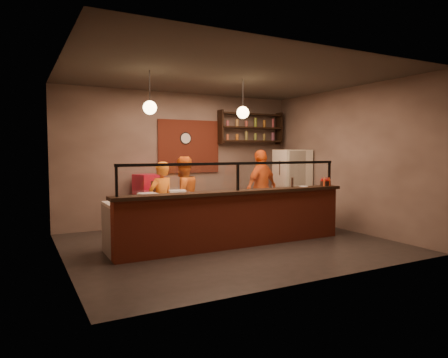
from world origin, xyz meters
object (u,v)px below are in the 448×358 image
cook_right (261,188)px  fridge (292,186)px  cook_left (161,201)px  pizza_dough (250,195)px  condiment_caddy (325,183)px  wall_clock (185,138)px  red_cooler (148,202)px  pepper_mill (292,182)px  cook_mid (183,196)px

cook_right → fridge: bearing=170.0°
cook_left → pizza_dough: size_ratio=3.19×
pizza_dough → cook_right: bearing=47.6°
pizza_dough → condiment_caddy: (1.59, -0.44, 0.20)m
fridge → wall_clock: bearing=163.7°
red_cooler → pizza_dough: (1.49, -2.00, 0.27)m
cook_left → pepper_mill: (2.38, -1.11, 0.37)m
wall_clock → cook_left: wall_clock is taller
red_cooler → pizza_dough: bearing=-69.7°
pepper_mill → wall_clock: bearing=113.6°
cook_mid → red_cooler: 1.10m
red_cooler → condiment_caddy: size_ratio=6.99×
pizza_dough → condiment_caddy: bearing=-15.6°
fridge → red_cooler: (-3.55, 0.69, -0.28)m
fridge → cook_right: bearing=-163.9°
wall_clock → pepper_mill: size_ratio=1.52×
pizza_dough → pepper_mill: pepper_mill is taller
cook_left → condiment_caddy: bearing=139.4°
cook_left → pizza_dough: 1.77m
fridge → pizza_dough: fridge is taller
fridge → condiment_caddy: 1.83m
cook_right → pizza_dough: size_ratio=3.67×
wall_clock → condiment_caddy: (2.03, -2.75, -0.99)m
cook_left → red_cooler: cook_left is taller
red_cooler → pizza_dough: size_ratio=2.55×
condiment_caddy → pepper_mill: size_ratio=0.92×
pizza_dough → wall_clock: bearing=100.6°
wall_clock → cook_left: 2.39m
cook_left → fridge: bearing=168.3°
wall_clock → fridge: 2.94m
cook_mid → pepper_mill: (1.79, -1.43, 0.32)m
cook_left → cook_mid: (0.58, 0.31, 0.05)m
fridge → red_cooler: size_ratio=1.44×
red_cooler → pepper_mill: red_cooler is taller
pepper_mill → fridge: bearing=52.6°
wall_clock → pepper_mill: bearing=-66.4°
cook_right → red_cooler: bearing=-40.1°
cook_mid → pizza_dough: cook_mid is taller
pizza_dough → pepper_mill: size_ratio=2.52×
cook_left → fridge: (3.69, 0.60, 0.12)m
cook_right → condiment_caddy: bearing=90.0°
pizza_dough → condiment_caddy: size_ratio=2.74×
red_cooler → cook_right: bearing=-35.9°
cook_left → red_cooler: bearing=-116.8°
wall_clock → red_cooler: (-1.05, -0.31, -1.47)m
cook_right → pizza_dough: 1.50m
wall_clock → cook_right: bearing=-39.7°
cook_left → pizza_dough: (1.62, -0.71, 0.12)m
cook_left → pepper_mill: cook_left is taller
cook_left → cook_mid: cook_mid is taller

